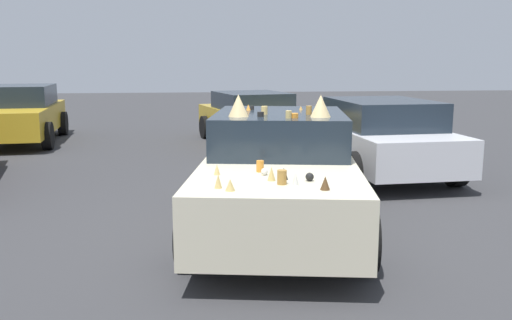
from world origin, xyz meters
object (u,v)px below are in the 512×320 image
Objects in this scene: art_car_decorated at (279,171)px; parked_sedan_far_right at (253,117)px; parked_sedan_near_left at (19,114)px; parked_sedan_far_left at (378,136)px.

art_car_decorated reaches higher than parked_sedan_far_right.
parked_sedan_near_left is 9.43m from parked_sedan_far_left.
parked_sedan_far_right is at bearing 76.82° from parked_sedan_near_left.
art_car_decorated is 7.28m from parked_sedan_far_right.
parked_sedan_far_left is at bearing 152.84° from art_car_decorated.
art_car_decorated is at bearing -17.31° from parked_sedan_far_right.
art_car_decorated is 3.98m from parked_sedan_far_left.
art_car_decorated reaches higher than parked_sedan_near_left.
parked_sedan_near_left is at bearing 54.78° from parked_sedan_far_left.
parked_sedan_near_left is 1.01× the size of parked_sedan_far_left.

